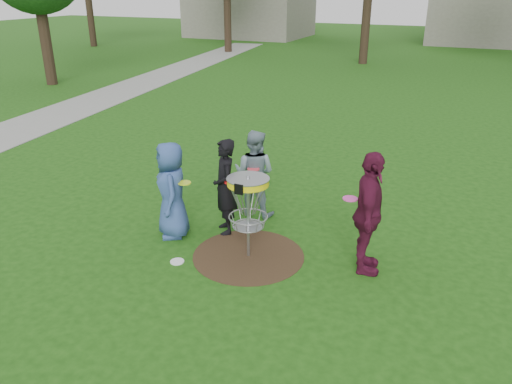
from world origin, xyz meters
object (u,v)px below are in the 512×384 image
at_px(player_blue, 172,190).
at_px(player_black, 225,187).
at_px(player_maroon, 368,214).
at_px(player_grey, 254,173).
at_px(disc_golf_basket, 248,198).

bearing_deg(player_blue, player_black, 87.95).
bearing_deg(player_blue, player_maroon, 58.69).
distance_m(player_grey, disc_golf_basket, 1.62).
height_order(player_grey, disc_golf_basket, player_grey).
distance_m(player_black, disc_golf_basket, 0.98).
height_order(player_blue, player_black, player_black).
xyz_separation_m(player_maroon, disc_golf_basket, (-1.79, -0.33, 0.07)).
distance_m(player_blue, player_black, 0.90).
height_order(player_blue, player_maroon, player_maroon).
height_order(player_maroon, disc_golf_basket, player_maroon).
xyz_separation_m(player_grey, disc_golf_basket, (0.57, -1.51, 0.20)).
bearing_deg(player_grey, player_blue, 53.94).
distance_m(player_maroon, disc_golf_basket, 1.82).
relative_size(player_blue, player_black, 0.99).
bearing_deg(player_grey, player_black, 77.67).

